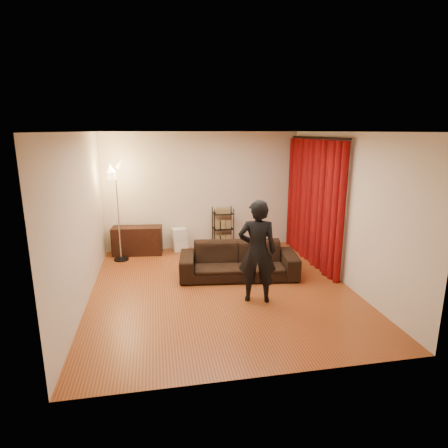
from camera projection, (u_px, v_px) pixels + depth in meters
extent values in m
plane|color=#97481C|center=(222.00, 288.00, 6.63)|extent=(5.00, 5.00, 0.00)
plane|color=white|center=(221.00, 132.00, 5.97)|extent=(5.00, 5.00, 0.00)
plane|color=beige|center=(203.00, 191.00, 8.69)|extent=(5.00, 0.00, 5.00)
plane|color=beige|center=(263.00, 265.00, 3.92)|extent=(5.00, 0.00, 5.00)
plane|color=beige|center=(81.00, 220.00, 5.90)|extent=(0.00, 5.00, 5.00)
plane|color=beige|center=(345.00, 209.00, 6.70)|extent=(0.00, 5.00, 5.00)
cylinder|color=black|center=(317.00, 138.00, 7.46)|extent=(0.04, 2.65, 0.04)
imported|color=black|center=(238.00, 261.00, 7.10)|extent=(2.29, 1.12, 0.64)
imported|color=black|center=(257.00, 251.00, 5.97)|extent=(0.70, 0.55, 1.69)
cube|color=black|center=(137.00, 240.00, 8.40)|extent=(1.13, 0.51, 0.64)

